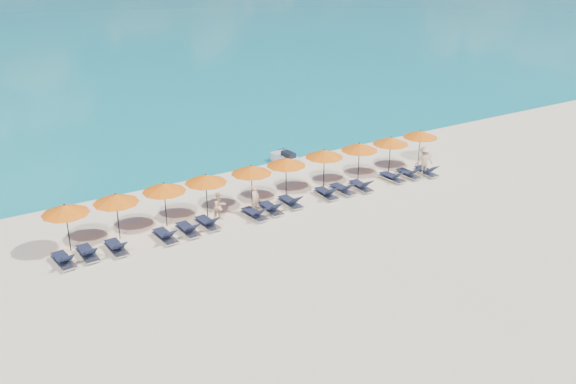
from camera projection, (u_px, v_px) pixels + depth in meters
ground at (322, 236)px, 29.94m from camera, size 1400.00×1400.00×0.00m
jetski at (287, 159)px, 39.04m from camera, size 1.00×2.34×0.82m
beachgoer_a at (255, 199)px, 32.16m from camera, size 0.64×0.57×1.47m
beachgoer_b at (220, 207)px, 31.31m from camera, size 0.78×0.53×1.47m
beachgoer_c at (424, 161)px, 37.23m from camera, size 1.21×0.89×1.71m
umbrella_0 at (65, 209)px, 27.84m from camera, size 2.10×2.10×2.28m
umbrella_1 at (116, 199)px, 28.96m from camera, size 2.10×2.10×2.28m
umbrella_2 at (164, 187)px, 30.22m from camera, size 2.10×2.10×2.28m
umbrella_3 at (206, 179)px, 31.27m from camera, size 2.10×2.10×2.28m
umbrella_4 at (251, 170)px, 32.46m from camera, size 2.10×2.10×2.28m
umbrella_5 at (286, 162)px, 33.56m from camera, size 2.10×2.10×2.28m
umbrella_6 at (324, 153)px, 34.81m from camera, size 2.10×2.10×2.28m
umbrella_7 at (359, 147)px, 35.89m from camera, size 2.10×2.10×2.28m
umbrella_8 at (391, 141)px, 36.93m from camera, size 2.10×2.10×2.28m
umbrella_9 at (420, 134)px, 38.16m from camera, size 2.10×2.10×2.28m
lounger_0 at (63, 260)px, 27.30m from camera, size 0.77×1.75×0.66m
lounger_1 at (88, 253)px, 27.90m from camera, size 0.65×1.71×0.66m
lounger_2 at (116, 247)px, 28.40m from camera, size 0.68×1.72×0.66m
lounger_3 at (165, 236)px, 29.48m from camera, size 0.72×1.74×0.66m
lounger_4 at (188, 229)px, 30.11m from camera, size 0.69×1.72×0.66m
lounger_5 at (208, 223)px, 30.78m from camera, size 0.76×1.75×0.66m
lounger_6 at (254, 214)px, 31.75m from camera, size 0.79×1.75×0.66m
lounger_7 at (271, 208)px, 32.39m from camera, size 0.64×1.71×0.66m
lounger_8 at (291, 202)px, 33.16m from camera, size 0.64×1.71×0.66m
lounger_9 at (326, 193)px, 34.25m from camera, size 0.72×1.73×0.66m
lounger_10 at (343, 189)px, 34.80m from camera, size 0.75×1.74×0.66m
lounger_11 at (361, 186)px, 35.23m from camera, size 0.69×1.72×0.66m
lounger_12 at (392, 177)px, 36.49m from camera, size 0.75×1.74×0.66m
lounger_13 at (409, 173)px, 37.03m from camera, size 0.67×1.72×0.66m
lounger_14 at (426, 171)px, 37.38m from camera, size 0.75×1.74×0.66m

